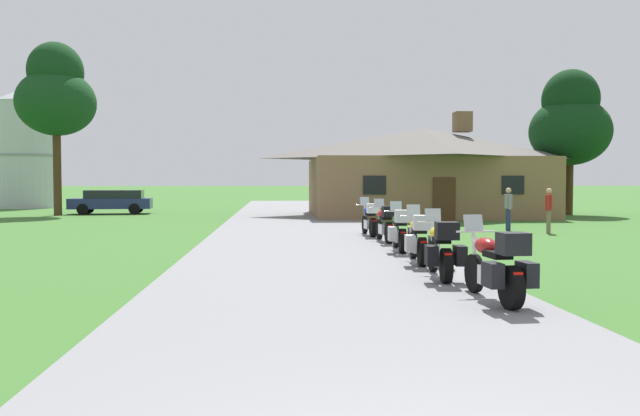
{
  "coord_description": "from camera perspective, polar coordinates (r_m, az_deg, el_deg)",
  "views": [
    {
      "loc": [
        -0.95,
        -2.9,
        1.91
      ],
      "look_at": [
        0.87,
        22.63,
        0.84
      ],
      "focal_mm": 35.69,
      "sensor_mm": 36.0,
      "label": 1
    }
  ],
  "objects": [
    {
      "name": "ground_plane",
      "position": [
        23.0,
        -1.7,
        -2.37
      ],
      "size": [
        500.0,
        500.0,
        0.0
      ],
      "primitive_type": "plane",
      "color": "#386628"
    },
    {
      "name": "asphalt_driveway",
      "position": [
        21.01,
        -1.47,
        -2.74
      ],
      "size": [
        6.4,
        80.0,
        0.06
      ],
      "primitive_type": "cube",
      "color": "slate",
      "rests_on": "ground"
    },
    {
      "name": "motorcycle_red_nearest_to_camera",
      "position": [
        10.04,
        15.67,
        -5.14
      ],
      "size": [
        0.78,
        2.08,
        1.3
      ],
      "rotation": [
        0.0,
        0.0,
        0.06
      ],
      "color": "black",
      "rests_on": "asphalt_driveway"
    },
    {
      "name": "motorcycle_yellow_second_in_row",
      "position": [
        12.26,
        10.85,
        -3.74
      ],
      "size": [
        0.82,
        2.08,
        1.3
      ],
      "rotation": [
        0.0,
        0.0,
        -0.08
      ],
      "color": "black",
      "rests_on": "asphalt_driveway"
    },
    {
      "name": "motorcycle_yellow_third_in_row",
      "position": [
        14.47,
        8.89,
        -2.79
      ],
      "size": [
        0.82,
        2.08,
        1.3
      ],
      "rotation": [
        0.0,
        0.0,
        -0.09
      ],
      "color": "black",
      "rests_on": "asphalt_driveway"
    },
    {
      "name": "motorcycle_green_fourth_in_row",
      "position": [
        16.95,
        7.22,
        -2.03
      ],
      "size": [
        0.8,
        2.08,
        1.3
      ],
      "rotation": [
        0.0,
        0.0,
        -0.07
      ],
      "color": "black",
      "rests_on": "asphalt_driveway"
    },
    {
      "name": "motorcycle_red_fifth_in_row",
      "position": [
        19.57,
        5.85,
        -1.4
      ],
      "size": [
        0.66,
        2.08,
        1.3
      ],
      "rotation": [
        0.0,
        0.0,
        0.04
      ],
      "color": "black",
      "rests_on": "asphalt_driveway"
    },
    {
      "name": "motorcycle_blue_farthest_in_row",
      "position": [
        21.75,
        4.47,
        -1.02
      ],
      "size": [
        0.66,
        2.08,
        1.3
      ],
      "rotation": [
        0.0,
        0.0,
        0.05
      ],
      "color": "black",
      "rests_on": "asphalt_driveway"
    },
    {
      "name": "stone_lodge",
      "position": [
        35.51,
        9.23,
        3.3
      ],
      "size": [
        12.86,
        9.29,
        5.74
      ],
      "color": "brown",
      "rests_on": "ground"
    },
    {
      "name": "bystander_gray_shirt_near_lodge",
      "position": [
        25.74,
        16.53,
        0.12
      ],
      "size": [
        0.25,
        0.55,
        1.67
      ],
      "rotation": [
        0.0,
        0.0,
        4.61
      ],
      "color": "navy",
      "rests_on": "ground"
    },
    {
      "name": "bystander_red_shirt_beside_signpost",
      "position": [
        24.8,
        19.83,
        -0.01
      ],
      "size": [
        0.37,
        0.49,
        1.67
      ],
      "rotation": [
        0.0,
        0.0,
        4.2
      ],
      "color": "#75664C",
      "rests_on": "ground"
    },
    {
      "name": "tree_right_of_lodge",
      "position": [
        39.12,
        21.52,
        7.17
      ],
      "size": [
        4.53,
        4.53,
        8.26
      ],
      "color": "#422D19",
      "rests_on": "ground"
    },
    {
      "name": "tree_left_far",
      "position": [
        38.85,
        -22.59,
        9.42
      ],
      "size": [
        4.32,
        4.32,
        9.65
      ],
      "color": "#422D19",
      "rests_on": "ground"
    },
    {
      "name": "metal_silo_distant",
      "position": [
        50.76,
        -24.83,
        4.93
      ],
      "size": [
        4.53,
        4.53,
        8.67
      ],
      "color": "#B2B7BC",
      "rests_on": "ground"
    },
    {
      "name": "parked_navy_suv_far_left",
      "position": [
        39.2,
        -18.14,
        0.62
      ],
      "size": [
        4.75,
        2.25,
        1.4
      ],
      "rotation": [
        0.0,
        0.0,
        1.66
      ],
      "color": "navy",
      "rests_on": "ground"
    }
  ]
}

